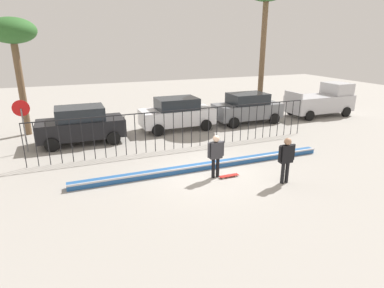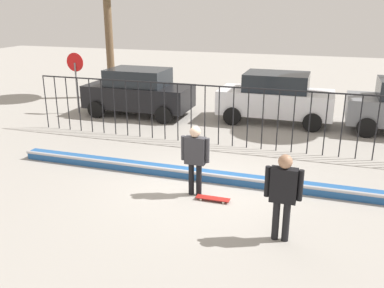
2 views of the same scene
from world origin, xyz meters
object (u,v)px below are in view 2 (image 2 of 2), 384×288
object	(u,v)px
skateboarder	(195,154)
skateboard	(213,198)
parked_car_white	(276,97)
stop_sign	(76,75)
parked_car_black	(139,92)
camera_operator	(283,190)

from	to	relation	value
skateboarder	skateboard	bearing A→B (deg)	-30.05
parked_car_white	stop_sign	distance (m)	8.12
skateboard	parked_car_white	xyz separation A→B (m)	(0.44, 7.43, 0.91)
skateboard	parked_car_black	distance (m)	8.48
skateboard	stop_sign	world-z (taller)	stop_sign
camera_operator	parked_car_black	size ratio (longest dim) A/B	0.41
skateboarder	parked_car_black	distance (m)	7.98
parked_car_black	camera_operator	bearing A→B (deg)	-51.93
skateboarder	stop_sign	distance (m)	9.34
camera_operator	parked_car_white	world-z (taller)	parked_car_white
skateboarder	skateboard	size ratio (longest dim) A/B	2.14
skateboarder	parked_car_white	bearing A→B (deg)	74.03
skateboarder	camera_operator	bearing A→B (deg)	-41.65
parked_car_white	skateboarder	bearing A→B (deg)	-100.01
skateboard	stop_sign	distance (m)	9.95
parked_car_black	skateboarder	bearing A→B (deg)	-57.41
stop_sign	skateboarder	bearing A→B (deg)	-40.66
parked_car_white	stop_sign	xyz separation A→B (m)	(-8.01, -1.16, 0.64)
camera_operator	stop_sign	xyz separation A→B (m)	(-9.26, 7.50, 0.56)
parked_car_black	stop_sign	xyz separation A→B (m)	(-2.56, -0.51, 0.64)
skateboarder	camera_operator	size ratio (longest dim) A/B	0.97
parked_car_black	parked_car_white	size ratio (longest dim) A/B	1.00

